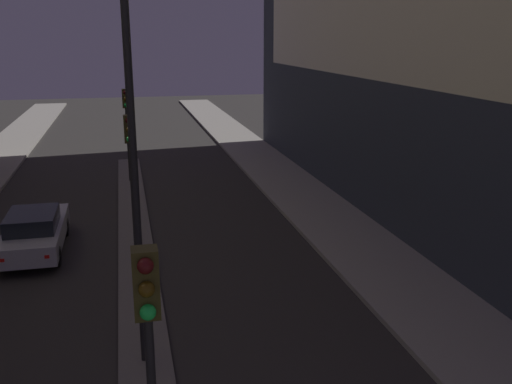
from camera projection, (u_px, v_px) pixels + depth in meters
name	position (u px, v px, depth m)	size (l,w,h in m)	color
median_strip	(136.00, 247.00, 19.53)	(1.17, 28.90, 0.11)	#66605B
traffic_light_near	(149.00, 339.00, 7.10)	(0.32, 0.42, 4.48)	black
traffic_light_mid	(130.00, 152.00, 18.51)	(0.32, 0.42, 4.48)	black
traffic_light_far	(126.00, 114.00, 27.34)	(0.32, 0.42, 4.48)	black
street_lamp	(129.00, 79.00, 11.03)	(0.52, 0.52, 9.15)	black
car_left_lane	(35.00, 231.00, 18.98)	(1.80, 4.73, 1.48)	#B2B2B7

